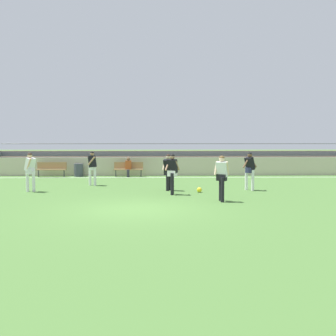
% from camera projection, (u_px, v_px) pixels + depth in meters
% --- Properties ---
extents(ground_plane, '(160.00, 160.00, 0.00)m').
position_uv_depth(ground_plane, '(136.00, 209.00, 12.82)').
color(ground_plane, '#477033').
extents(field_line_sideline, '(44.00, 0.12, 0.01)m').
position_uv_depth(field_line_sideline, '(147.00, 177.00, 23.68)').
color(field_line_sideline, white).
rests_on(field_line_sideline, ground).
extents(sideline_wall, '(48.00, 0.16, 1.16)m').
position_uv_depth(sideline_wall, '(147.00, 166.00, 24.98)').
color(sideline_wall, beige).
rests_on(sideline_wall, ground).
extents(bleacher_stand, '(24.50, 2.55, 2.04)m').
position_uv_depth(bleacher_stand, '(172.00, 161.00, 27.11)').
color(bleacher_stand, '#897051').
rests_on(bleacher_stand, ground).
extents(bench_near_wall_gap, '(1.80, 0.40, 0.90)m').
position_uv_depth(bench_near_wall_gap, '(129.00, 168.00, 24.22)').
color(bench_near_wall_gap, '#99754C').
rests_on(bench_near_wall_gap, ground).
extents(bench_far_left, '(1.80, 0.40, 0.90)m').
position_uv_depth(bench_far_left, '(52.00, 168.00, 24.11)').
color(bench_far_left, '#99754C').
rests_on(bench_far_left, ground).
extents(trash_bin, '(0.55, 0.55, 0.79)m').
position_uv_depth(trash_bin, '(79.00, 170.00, 24.36)').
color(trash_bin, '#3D424C').
rests_on(trash_bin, ground).
extents(spectator_seated, '(0.36, 0.42, 1.21)m').
position_uv_depth(spectator_seated, '(128.00, 165.00, 24.09)').
color(spectator_seated, '#2D2D38').
rests_on(spectator_seated, ground).
extents(player_dark_challenging, '(0.56, 0.47, 1.63)m').
position_uv_depth(player_dark_challenging, '(168.00, 169.00, 17.53)').
color(player_dark_challenging, black).
rests_on(player_dark_challenging, ground).
extents(player_dark_dropping_back, '(0.65, 0.44, 1.69)m').
position_uv_depth(player_dark_dropping_back, '(172.00, 170.00, 16.20)').
color(player_dark_dropping_back, black).
rests_on(player_dark_dropping_back, ground).
extents(player_white_wide_left, '(0.62, 0.48, 1.70)m').
position_uv_depth(player_white_wide_left, '(222.00, 174.00, 14.38)').
color(player_white_wide_left, black).
rests_on(player_white_wide_left, ground).
extents(player_dark_trailing_run, '(0.41, 0.61, 1.71)m').
position_uv_depth(player_dark_trailing_run, '(92.00, 165.00, 19.49)').
color(player_dark_trailing_run, white).
rests_on(player_dark_trailing_run, ground).
extents(player_white_pressing_high, '(0.50, 0.60, 1.71)m').
position_uv_depth(player_white_pressing_high, '(30.00, 168.00, 17.09)').
color(player_white_pressing_high, white).
rests_on(player_white_pressing_high, ground).
extents(player_dark_wide_right, '(0.74, 0.50, 1.72)m').
position_uv_depth(player_dark_wide_right, '(250.00, 168.00, 17.60)').
color(player_dark_wide_right, white).
rests_on(player_dark_wide_right, ground).
extents(soccer_ball, '(0.22, 0.22, 0.22)m').
position_uv_depth(soccer_ball, '(199.00, 190.00, 16.97)').
color(soccer_ball, yellow).
rests_on(soccer_ball, ground).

